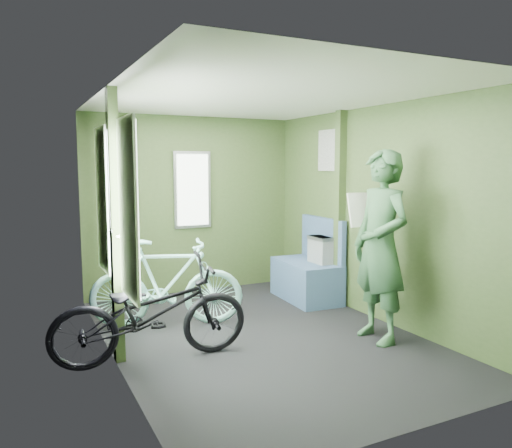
{
  "coord_description": "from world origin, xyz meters",
  "views": [
    {
      "loc": [
        -2.14,
        -4.22,
        1.67
      ],
      "look_at": [
        0.0,
        0.1,
        1.1
      ],
      "focal_mm": 35.0,
      "sensor_mm": 36.0,
      "label": 1
    }
  ],
  "objects_px": {
    "bicycle_black": "(153,363)",
    "waste_box": "(323,269)",
    "passenger": "(380,246)",
    "bicycle_mint": "(168,327)",
    "bench_seat": "(308,276)"
  },
  "relations": [
    {
      "from": "bicycle_mint",
      "to": "passenger",
      "type": "xyz_separation_m",
      "value": [
        1.71,
        -1.26,
        0.91
      ]
    },
    {
      "from": "bicycle_mint",
      "to": "bench_seat",
      "type": "relative_size",
      "value": 1.54
    },
    {
      "from": "bicycle_black",
      "to": "passenger",
      "type": "height_order",
      "value": "passenger"
    },
    {
      "from": "bicycle_black",
      "to": "bench_seat",
      "type": "distance_m",
      "value": 2.55
    },
    {
      "from": "bicycle_mint",
      "to": "waste_box",
      "type": "height_order",
      "value": "waste_box"
    },
    {
      "from": "passenger",
      "to": "waste_box",
      "type": "height_order",
      "value": "passenger"
    },
    {
      "from": "bicycle_mint",
      "to": "waste_box",
      "type": "bearing_deg",
      "value": -67.18
    },
    {
      "from": "bicycle_mint",
      "to": "passenger",
      "type": "distance_m",
      "value": 2.31
    },
    {
      "from": "bicycle_black",
      "to": "passenger",
      "type": "distance_m",
      "value": 2.31
    },
    {
      "from": "bicycle_black",
      "to": "waste_box",
      "type": "bearing_deg",
      "value": -63.54
    },
    {
      "from": "bicycle_black",
      "to": "waste_box",
      "type": "xyz_separation_m",
      "value": [
        2.38,
        0.98,
        0.4
      ]
    },
    {
      "from": "bicycle_black",
      "to": "waste_box",
      "type": "distance_m",
      "value": 2.61
    },
    {
      "from": "bicycle_mint",
      "to": "passenger",
      "type": "relative_size",
      "value": 0.86
    },
    {
      "from": "bicycle_black",
      "to": "bench_seat",
      "type": "relative_size",
      "value": 1.63
    },
    {
      "from": "bicycle_mint",
      "to": "bench_seat",
      "type": "height_order",
      "value": "bench_seat"
    }
  ]
}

